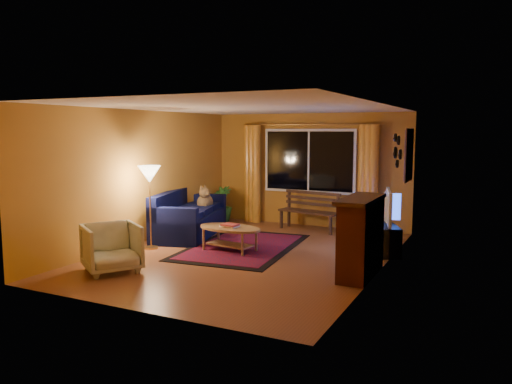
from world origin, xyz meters
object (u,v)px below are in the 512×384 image
at_px(bench, 309,221).
at_px(floor_lamp, 150,207).
at_px(coffee_table, 230,239).
at_px(armchair, 112,245).
at_px(tv_console, 382,237).
at_px(sofa, 190,213).

xyz_separation_m(bench, floor_lamp, (-1.98, -2.83, 0.55)).
xyz_separation_m(floor_lamp, coffee_table, (1.38, 0.45, -0.53)).
xyz_separation_m(armchair, floor_lamp, (-0.40, 1.45, 0.35)).
distance_m(armchair, tv_console, 4.58).
bearing_deg(armchair, floor_lamp, 49.32).
xyz_separation_m(floor_lamp, tv_console, (3.78, 1.64, -0.50)).
distance_m(sofa, tv_console, 3.82).
height_order(sofa, coffee_table, sofa).
relative_size(sofa, floor_lamp, 1.48).
relative_size(armchair, tv_console, 0.66).
xyz_separation_m(bench, tv_console, (1.80, -1.19, 0.05)).
relative_size(armchair, floor_lamp, 0.53).
bearing_deg(tv_console, armchair, -162.32).
bearing_deg(coffee_table, floor_lamp, -162.08).
bearing_deg(sofa, floor_lamp, -104.27).
relative_size(bench, sofa, 0.60).
distance_m(armchair, coffee_table, 2.14).
xyz_separation_m(sofa, floor_lamp, (0.03, -1.31, 0.30)).
xyz_separation_m(coffee_table, tv_console, (2.40, 1.19, 0.03)).
relative_size(floor_lamp, coffee_table, 1.25).
height_order(bench, tv_console, tv_console).
height_order(armchair, tv_console, armchair).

